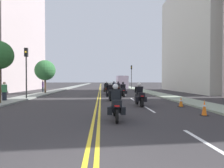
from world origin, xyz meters
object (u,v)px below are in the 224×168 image
(pedestrian_2, at_px, (43,86))
(street_tree_1, at_px, (45,70))
(traffic_light_far, at_px, (131,73))
(motorcycle_2, at_px, (110,93))
(motorcycle_4, at_px, (106,89))
(traffic_cone_2, at_px, (204,108))
(motorcycle_7, at_px, (114,86))
(motorcycle_3, at_px, (123,91))
(motorcycle_1, at_px, (140,96))
(motorcycle_5, at_px, (118,88))
(parked_truck, at_px, (122,83))
(pedestrian_1, at_px, (4,91))
(motorcycle_0, at_px, (116,105))
(traffic_cone_1, at_px, (181,102))
(traffic_light_near, at_px, (26,64))
(motorcycle_6, at_px, (106,87))

(pedestrian_2, bearing_deg, street_tree_1, 18.30)
(traffic_light_far, height_order, pedestrian_2, traffic_light_far)
(motorcycle_2, distance_m, street_tree_1, 12.66)
(motorcycle_4, xyz_separation_m, traffic_cone_2, (4.47, -14.58, -0.27))
(motorcycle_7, bearing_deg, motorcycle_4, -99.74)
(traffic_cone_2, bearing_deg, motorcycle_3, 103.90)
(motorcycle_7, height_order, traffic_cone_2, motorcycle_7)
(motorcycle_2, height_order, street_tree_1, street_tree_1)
(traffic_cone_2, relative_size, pedestrian_2, 0.44)
(motorcycle_2, bearing_deg, motorcycle_1, -65.39)
(motorcycle_4, xyz_separation_m, street_tree_1, (-8.21, 2.10, 2.48))
(motorcycle_2, relative_size, pedestrian_2, 1.21)
(motorcycle_4, distance_m, motorcycle_5, 4.24)
(motorcycle_7, bearing_deg, parked_truck, 70.10)
(parked_truck, bearing_deg, motorcycle_7, -108.60)
(motorcycle_3, xyz_separation_m, street_tree_1, (-9.92, 5.55, 2.49))
(traffic_light_far, height_order, street_tree_1, traffic_light_far)
(motorcycle_4, relative_size, pedestrian_1, 1.38)
(motorcycle_0, distance_m, pedestrian_2, 20.80)
(traffic_light_far, bearing_deg, parked_truck, 125.20)
(motorcycle_1, bearing_deg, street_tree_1, 126.96)
(motorcycle_5, relative_size, parked_truck, 0.33)
(pedestrian_1, distance_m, parked_truck, 29.24)
(motorcycle_4, relative_size, traffic_cone_1, 3.47)
(pedestrian_2, bearing_deg, traffic_light_far, 120.75)
(motorcycle_2, height_order, traffic_light_far, traffic_light_far)
(motorcycle_3, xyz_separation_m, pedestrian_1, (-10.34, -4.29, 0.20))
(traffic_light_far, xyz_separation_m, pedestrian_2, (-14.74, -12.63, -2.50))
(motorcycle_0, xyz_separation_m, traffic_cone_2, (4.49, 0.76, -0.27))
(motorcycle_2, relative_size, motorcycle_4, 0.96)
(traffic_light_near, distance_m, pedestrian_2, 9.72)
(motorcycle_3, xyz_separation_m, motorcycle_5, (0.13, 7.26, -0.01))
(motorcycle_6, xyz_separation_m, traffic_cone_2, (4.28, -22.42, -0.27))
(motorcycle_2, xyz_separation_m, traffic_cone_1, (4.52, -4.35, -0.33))
(motorcycle_7, distance_m, pedestrian_2, 13.72)
(motorcycle_1, xyz_separation_m, motorcycle_5, (-0.13, 14.71, -0.01))
(parked_truck, bearing_deg, traffic_cone_1, -88.79)
(motorcycle_0, distance_m, traffic_cone_2, 4.56)
(motorcycle_3, height_order, pedestrian_1, pedestrian_1)
(motorcycle_1, height_order, traffic_cone_2, motorcycle_1)
(motorcycle_7, xyz_separation_m, traffic_light_near, (-9.34, -17.91, 2.62))
(motorcycle_1, bearing_deg, pedestrian_2, 126.12)
(motorcycle_3, bearing_deg, traffic_light_near, -164.87)
(pedestrian_1, bearing_deg, motorcycle_4, -142.90)
(motorcycle_2, xyz_separation_m, traffic_light_far, (5.68, 23.19, 2.78))
(traffic_cone_1, bearing_deg, parked_truck, 91.21)
(motorcycle_1, relative_size, traffic_light_far, 0.43)
(motorcycle_3, bearing_deg, street_tree_1, 151.18)
(traffic_light_far, xyz_separation_m, parked_truck, (-1.80, 2.55, -2.16))
(motorcycle_1, distance_m, motorcycle_4, 11.08)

